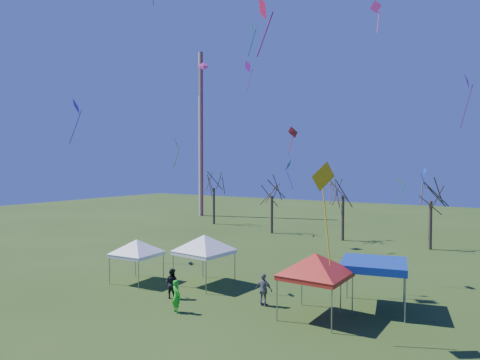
% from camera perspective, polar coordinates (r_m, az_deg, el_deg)
% --- Properties ---
extents(ground, '(140.00, 140.00, 0.00)m').
position_cam_1_polar(ground, '(23.33, -0.84, -17.49)').
color(ground, '#2B4516').
rests_on(ground, ground).
extents(radio_mast, '(0.70, 0.70, 25.00)m').
position_cam_1_polar(radio_mast, '(66.11, -5.25, 6.08)').
color(radio_mast, silver).
rests_on(radio_mast, ground).
extents(tree_0, '(3.83, 3.83, 8.44)m').
position_cam_1_polar(tree_0, '(56.39, -3.52, 0.68)').
color(tree_0, '#3D2D21').
rests_on(tree_0, ground).
extents(tree_1, '(3.42, 3.42, 7.54)m').
position_cam_1_polar(tree_1, '(48.78, 4.27, -0.35)').
color(tree_1, '#3D2D21').
rests_on(tree_1, ground).
extents(tree_2, '(3.71, 3.71, 8.18)m').
position_cam_1_polar(tree_2, '(45.20, 13.57, 0.05)').
color(tree_2, '#3D2D21').
rests_on(tree_2, ground).
extents(tree_3, '(3.59, 3.59, 7.91)m').
position_cam_1_polar(tree_3, '(42.96, 24.11, -0.45)').
color(tree_3, '#3D2D21').
rests_on(tree_3, ground).
extents(tent_white_west, '(3.73, 3.73, 3.30)m').
position_cam_1_polar(tent_white_west, '(29.44, -13.62, -8.08)').
color(tent_white_west, gray).
rests_on(tent_white_west, ground).
extents(tent_white_mid, '(4.26, 4.26, 3.78)m').
position_cam_1_polar(tent_white_mid, '(28.04, -4.79, -7.74)').
color(tent_white_mid, gray).
rests_on(tent_white_mid, ground).
extents(tent_red, '(4.36, 4.36, 3.84)m').
position_cam_1_polar(tent_red, '(22.34, 10.04, -10.13)').
color(tent_red, gray).
rests_on(tent_red, ground).
extents(tent_blue, '(3.97, 3.97, 2.63)m').
position_cam_1_polar(tent_blue, '(24.52, 17.41, -10.74)').
color(tent_blue, gray).
rests_on(tent_blue, ground).
extents(person_grey, '(1.07, 0.48, 1.78)m').
position_cam_1_polar(person_grey, '(24.41, 3.19, -14.41)').
color(person_grey, slate).
rests_on(person_grey, ground).
extents(person_green, '(0.74, 0.61, 1.73)m').
position_cam_1_polar(person_green, '(23.62, -8.48, -15.06)').
color(person_green, green).
rests_on(person_green, ground).
extents(person_dark, '(0.93, 0.77, 1.75)m').
position_cam_1_polar(person_dark, '(26.02, -9.07, -13.43)').
color(person_dark, black).
rests_on(person_dark, ground).
extents(kite_27, '(1.07, 1.13, 2.78)m').
position_cam_1_polar(kite_27, '(20.20, 3.15, 21.87)').
color(kite_27, red).
rests_on(kite_27, ground).
extents(kite_2, '(1.53, 1.27, 3.55)m').
position_cam_1_polar(kite_2, '(49.00, 1.10, 14.90)').
color(kite_2, purple).
rests_on(kite_2, ground).
extents(kite_22, '(0.84, 0.91, 2.41)m').
position_cam_1_polar(kite_22, '(42.93, 20.60, -0.24)').
color(kite_22, green).
rests_on(kite_22, ground).
extents(kite_13, '(0.87, 1.22, 2.91)m').
position_cam_1_polar(kite_13, '(41.29, 6.46, 2.00)').
color(kite_13, blue).
rests_on(kite_13, ground).
extents(kite_1, '(0.83, 0.90, 2.03)m').
position_cam_1_polar(kite_1, '(27.58, -8.45, 4.74)').
color(kite_1, yellow).
rests_on(kite_1, ground).
extents(kite_7, '(1.28, 1.24, 3.08)m').
position_cam_1_polar(kite_7, '(40.26, -4.92, 14.85)').
color(kite_7, '#F3368C').
rests_on(kite_7, ground).
extents(kite_14, '(1.46, 1.56, 3.91)m').
position_cam_1_polar(kite_14, '(39.03, -20.92, 9.13)').
color(kite_14, '#651AB8').
rests_on(kite_14, ground).
extents(kite_24, '(0.77, 1.01, 2.64)m').
position_cam_1_polar(kite_24, '(32.14, 1.66, 19.75)').
color(kite_24, green).
rests_on(kite_24, ground).
extents(kite_18, '(0.84, 0.40, 2.10)m').
position_cam_1_polar(kite_18, '(29.81, 17.69, 21.05)').
color(kite_18, '#FE38A3').
rests_on(kite_18, ground).
extents(kite_17, '(0.65, 1.10, 3.35)m').
position_cam_1_polar(kite_17, '(28.89, 28.03, 11.50)').
color(kite_17, purple).
rests_on(kite_17, ground).
extents(kite_19, '(0.60, 0.73, 1.96)m').
position_cam_1_polar(kite_19, '(41.06, 23.36, 0.97)').
color(kite_19, '#1638EB').
rests_on(kite_19, ground).
extents(kite_5, '(1.09, 1.52, 4.66)m').
position_cam_1_polar(kite_5, '(19.23, 10.96, 0.35)').
color(kite_5, orange).
rests_on(kite_5, ground).
extents(kite_11, '(1.02, 1.38, 2.73)m').
position_cam_1_polar(kite_11, '(40.05, 7.11, 6.35)').
color(kite_11, red).
rests_on(kite_11, ground).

